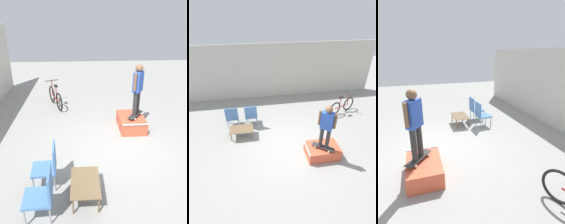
{
  "view_description": "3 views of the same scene",
  "coord_description": "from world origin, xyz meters",
  "views": [
    {
      "loc": [
        -5.08,
        1.04,
        3.48
      ],
      "look_at": [
        0.18,
        0.7,
        1.06
      ],
      "focal_mm": 35.0,
      "sensor_mm": 36.0,
      "label": 1
    },
    {
      "loc": [
        -1.02,
        -4.87,
        4.68
      ],
      "look_at": [
        -0.0,
        0.95,
        1.02
      ],
      "focal_mm": 28.0,
      "sensor_mm": 36.0,
      "label": 2
    },
    {
      "loc": [
        4.82,
        -0.59,
        2.8
      ],
      "look_at": [
        -0.03,
        0.95,
        1.08
      ],
      "focal_mm": 28.0,
      "sensor_mm": 36.0,
      "label": 3
    }
  ],
  "objects": [
    {
      "name": "ground_plane",
      "position": [
        0.0,
        0.0,
        0.0
      ],
      "size": [
        24.0,
        24.0,
        0.0
      ],
      "primitive_type": "plane",
      "color": "gray"
    },
    {
      "name": "skate_ramp_box",
      "position": [
        1.17,
        -0.6,
        0.21
      ],
      "size": [
        1.17,
        0.79,
        0.44
      ],
      "color": "#DB5638",
      "rests_on": "ground_plane"
    },
    {
      "name": "skateboard_on_ramp",
      "position": [
        1.13,
        -0.7,
        0.5
      ],
      "size": [
        0.72,
        0.63,
        0.07
      ],
      "rotation": [
        0.0,
        0.0,
        -0.67
      ],
      "color": "#2D2D2D",
      "rests_on": "skate_ramp_box"
    },
    {
      "name": "person_skater",
      "position": [
        1.13,
        -0.7,
        1.45
      ],
      "size": [
        0.48,
        0.38,
        1.6
      ],
      "rotation": [
        0.0,
        0.0,
        -0.62
      ],
      "color": "#2D2D2D",
      "rests_on": "skateboard_on_ramp"
    },
    {
      "name": "coffee_table",
      "position": [
        -1.69,
        0.98,
        0.35
      ],
      "size": [
        0.93,
        0.58,
        0.39
      ],
      "color": "brown",
      "rests_on": "ground_plane"
    },
    {
      "name": "patio_chair_left",
      "position": [
        -2.08,
        1.75,
        0.54
      ],
      "size": [
        0.54,
        0.54,
        1.0
      ],
      "rotation": [
        0.0,
        0.0,
        3.18
      ],
      "color": "#99999E",
      "rests_on": "ground_plane"
    },
    {
      "name": "patio_chair_right",
      "position": [
        -1.28,
        1.75,
        0.54
      ],
      "size": [
        0.56,
        0.56,
        1.0
      ],
      "rotation": [
        0.0,
        0.0,
        3.22
      ],
      "color": "#99999E",
      "rests_on": "ground_plane"
    },
    {
      "name": "bicycle",
      "position": [
        3.18,
        2.04,
        0.38
      ],
      "size": [
        1.57,
        0.74,
        0.99
      ],
      "rotation": [
        0.0,
        0.0,
        0.39
      ],
      "color": "black",
      "rests_on": "ground_plane"
    }
  ]
}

